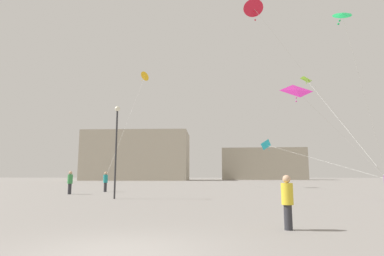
# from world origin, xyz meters

# --- Properties ---
(ground_plane) EXTENTS (300.00, 300.00, 0.00)m
(ground_plane) POSITION_xyz_m (0.00, 0.00, 0.00)
(ground_plane) COLOR gray
(person_in_teal) EXTENTS (0.40, 0.40, 1.84)m
(person_in_teal) POSITION_xyz_m (-8.00, 22.58, 1.01)
(person_in_teal) COLOR #2D2D33
(person_in_teal) RESTS_ON ground_plane
(person_in_yellow) EXTENTS (0.34, 0.34, 1.58)m
(person_in_yellow) POSITION_xyz_m (4.16, 3.05, 0.87)
(person_in_yellow) COLOR #2D2D33
(person_in_yellow) RESTS_ON ground_plane
(person_in_green) EXTENTS (0.41, 0.41, 1.87)m
(person_in_green) POSITION_xyz_m (-9.69, 18.89, 1.02)
(person_in_green) COLOR #2D2D33
(person_in_green) RESTS_ON ground_plane
(kite_lime_delta) EXTENTS (1.50, 17.31, 11.91)m
(kite_lime_delta) POSITION_xyz_m (13.13, 30.29, 12.45)
(kite_lime_delta) COLOR #8CD12D
(kite_magenta_delta) EXTENTS (5.99, 1.28, 6.39)m
(kite_magenta_delta) POSITION_xyz_m (7.74, 14.83, 7.19)
(kite_magenta_delta) COLOR #D12899
(kite_amber_diamond) EXTENTS (1.77, 12.39, 14.03)m
(kite_amber_diamond) POSITION_xyz_m (-7.07, 34.08, 14.63)
(kite_amber_diamond) COLOR yellow
(kite_emerald_diamond) EXTENTS (4.85, 5.96, 8.52)m
(kite_emerald_diamond) POSITION_xyz_m (8.50, 8.66, 9.33)
(kite_emerald_diamond) COLOR green
(kite_cyan_delta) EXTENTS (5.09, 19.83, 4.43)m
(kite_cyan_delta) POSITION_xyz_m (8.56, 32.70, 5.14)
(kite_cyan_delta) COLOR #1EB2C6
(kite_crimson_diamond) EXTENTS (8.86, 2.76, 10.91)m
(kite_crimson_diamond) POSITION_xyz_m (4.61, 11.94, 11.73)
(kite_crimson_diamond) COLOR red
(building_left_hall) EXTENTS (28.16, 16.63, 13.21)m
(building_left_hall) POSITION_xyz_m (-19.00, 81.46, 6.61)
(building_left_hall) COLOR #B2A893
(building_left_hall) RESTS_ON ground_plane
(building_centre_hall) EXTENTS (25.05, 9.32, 9.44)m
(building_centre_hall) POSITION_xyz_m (17.00, 91.86, 4.72)
(building_centre_hall) COLOR #A39984
(building_centre_hall) RESTS_ON ground_plane
(lamppost_east) EXTENTS (0.36, 0.36, 6.23)m
(lamppost_east) POSITION_xyz_m (-4.54, 14.34, 4.05)
(lamppost_east) COLOR #2D2D30
(lamppost_east) RESTS_ON ground_plane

